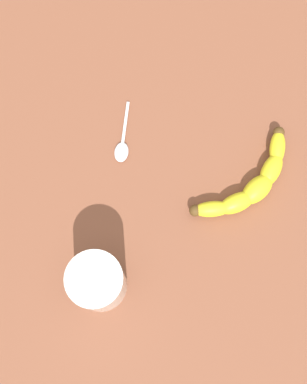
# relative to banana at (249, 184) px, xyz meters

# --- Properties ---
(wooden_tabletop) EXTENTS (1.20, 1.20, 0.03)m
(wooden_tabletop) POSITION_rel_banana_xyz_m (-0.13, 0.12, -0.03)
(wooden_tabletop) COLOR brown
(wooden_tabletop) RESTS_ON ground
(banana) EXTENTS (0.18, 0.15, 0.04)m
(banana) POSITION_rel_banana_xyz_m (0.00, 0.00, 0.00)
(banana) COLOR yellow
(banana) RESTS_ON wooden_tabletop
(smoothie_glass) EXTENTS (0.08, 0.08, 0.11)m
(smoothie_glass) POSITION_rel_banana_xyz_m (-0.20, 0.21, 0.03)
(smoothie_glass) COLOR silver
(smoothie_glass) RESTS_ON wooden_tabletop
(teaspoon) EXTENTS (0.11, 0.03, 0.01)m
(teaspoon) POSITION_rel_banana_xyz_m (0.03, 0.22, -0.01)
(teaspoon) COLOR silver
(teaspoon) RESTS_ON wooden_tabletop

